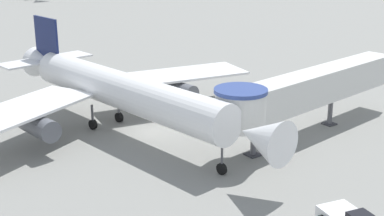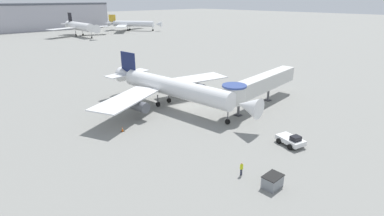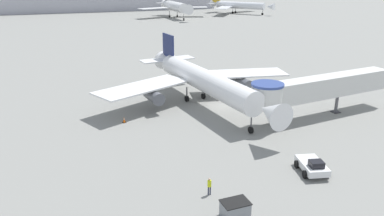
# 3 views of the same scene
# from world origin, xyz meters

# --- Properties ---
(ground_plane) EXTENTS (800.00, 800.00, 0.00)m
(ground_plane) POSITION_xyz_m (0.00, 0.00, 0.00)
(ground_plane) COLOR gray
(main_airplane) EXTENTS (32.26, 33.20, 8.99)m
(main_airplane) POSITION_xyz_m (-2.37, 1.75, 3.82)
(main_airplane) COLOR white
(main_airplane) RESTS_ON ground_plane
(jet_bridge) EXTENTS (23.00, 5.59, 5.90)m
(jet_bridge) POSITION_xyz_m (9.71, -8.84, 4.21)
(jet_bridge) COLOR silver
(jet_bridge) RESTS_ON ground_plane
(pushback_tug_white) EXTENTS (3.15, 4.22, 1.66)m
(pushback_tug_white) POSITION_xyz_m (-0.01, -21.64, 0.76)
(pushback_tug_white) COLOR silver
(pushback_tug_white) RESTS_ON ground_plane
(service_container_gray) EXTENTS (2.28, 1.65, 1.40)m
(service_container_gray) POSITION_xyz_m (-10.46, -25.44, 0.71)
(service_container_gray) COLOR gray
(service_container_gray) RESTS_ON ground_plane
(traffic_cone_port_wing) EXTENTS (0.49, 0.49, 0.80)m
(traffic_cone_port_wing) POSITION_xyz_m (-14.92, -1.65, 0.38)
(traffic_cone_port_wing) COLOR black
(traffic_cone_port_wing) RESTS_ON ground_plane
(traffic_cone_apron_front) EXTENTS (0.46, 0.46, 0.75)m
(traffic_cone_apron_front) POSITION_xyz_m (0.30, -21.52, 0.36)
(traffic_cone_apron_front) COLOR black
(traffic_cone_apron_front) RESTS_ON ground_plane
(ground_crew_marshaller) EXTENTS (0.36, 0.26, 1.68)m
(ground_crew_marshaller) POSITION_xyz_m (-11.15, -21.73, 0.97)
(ground_crew_marshaller) COLOR #1E2338
(ground_crew_marshaller) RESTS_ON ground_plane
(background_jet_gold_tail) EXTENTS (33.56, 32.62, 9.55)m
(background_jet_gold_tail) POSITION_xyz_m (69.20, 128.90, 4.21)
(background_jet_gold_tail) COLOR silver
(background_jet_gold_tail) RESTS_ON ground_plane
(background_jet_black_tail) EXTENTS (33.91, 35.37, 11.78)m
(background_jet_black_tail) POSITION_xyz_m (32.44, 121.26, 5.14)
(background_jet_black_tail) COLOR white
(background_jet_black_tail) RESTS_ON ground_plane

